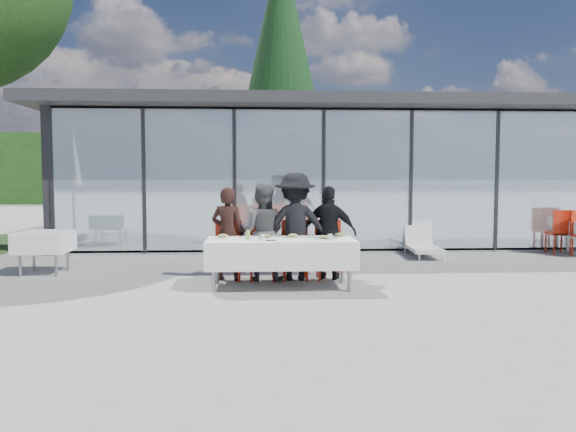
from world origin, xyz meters
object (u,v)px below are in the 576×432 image
object	(u,v)px
dining_table	(281,253)
plate_b	(265,237)
diner_chair_a	(228,247)
diner_chair_c	(295,247)
diner_chair_d	(329,246)
conifer_tree	(281,62)
diner_a	(228,234)
spare_chair_b	(560,230)
diner_d	(329,233)
folded_eyeglasses	(271,240)
spare_table_left	(44,242)
plate_d	(339,235)
plate_c	(293,236)
juice_bottle	(248,235)
plate_a	(223,237)
diner_chair_b	(262,247)
diner_b	(262,232)
lounger	(422,244)
diner_c	(295,226)
plate_extra	(323,238)

from	to	relation	value
dining_table	plate_b	distance (m)	0.35
diner_chair_a	diner_chair_c	world-z (taller)	same
diner_chair_d	conifer_tree	distance (m)	13.18
diner_chair_c	diner_a	bearing A→B (deg)	-175.62
diner_chair_c	spare_chair_b	world-z (taller)	same
conifer_tree	diner_d	bearing A→B (deg)	-88.77
folded_eyeglasses	diner_chair_d	bearing A→B (deg)	45.02
dining_table	spare_table_left	distance (m)	4.35
plate_d	plate_b	bearing A→B (deg)	-173.19
folded_eyeglasses	plate_c	bearing A→B (deg)	45.87
dining_table	conifer_tree	bearing A→B (deg)	87.44
spare_chair_b	plate_d	bearing A→B (deg)	-149.49
juice_bottle	spare_chair_b	world-z (taller)	spare_chair_b
plate_b	folded_eyeglasses	world-z (taller)	plate_b
diner_d	spare_table_left	distance (m)	4.99
dining_table	plate_a	size ratio (longest dim) A/B	8.50
diner_chair_d	spare_table_left	bearing A→B (deg)	171.41
diner_chair_b	plate_c	bearing A→B (deg)	-52.93
diner_b	diner_chair_c	world-z (taller)	diner_b
juice_bottle	spare_chair_b	size ratio (longest dim) A/B	0.15
diner_b	plate_b	world-z (taller)	diner_b
lounger	conifer_tree	size ratio (longest dim) A/B	0.13
diner_chair_d	diner_chair_b	bearing A→B (deg)	180.00
diner_chair_a	spare_table_left	size ratio (longest dim) A/B	1.13
plate_a	plate_b	distance (m)	0.65
plate_a	plate_c	bearing A→B (deg)	-1.10
plate_b	diner_chair_b	bearing A→B (deg)	93.70
dining_table	spare_chair_b	world-z (taller)	spare_chair_b
diner_chair_a	plate_c	bearing A→B (deg)	-31.18
diner_b	juice_bottle	distance (m)	0.74
plate_a	juice_bottle	xyz separation A→B (m)	(0.39, -0.19, 0.05)
lounger	folded_eyeglasses	bearing A→B (deg)	-133.29
plate_c	spare_chair_b	world-z (taller)	spare_chair_b
plate_a	spare_table_left	xyz separation A→B (m)	(-3.20, 1.35, -0.22)
dining_table	diner_b	distance (m)	0.76
diner_a	diner_chair_c	xyz separation A→B (m)	(1.10, 0.08, -0.23)
spare_table_left	diner_chair_a	bearing A→B (deg)	-12.87
folded_eyeglasses	lounger	world-z (taller)	folded_eyeglasses
diner_chair_d	plate_a	size ratio (longest dim) A/B	3.67
diner_chair_d	folded_eyeglasses	world-z (taller)	diner_chair_d
juice_bottle	diner_c	bearing A→B (deg)	42.67
plate_c	lounger	world-z (taller)	plate_c
diner_chair_c	plate_extra	distance (m)	0.99
diner_a	diner_chair_b	bearing A→B (deg)	-155.07
diner_b	plate_b	xyz separation A→B (m)	(0.04, -0.58, -0.01)
diner_chair_a	dining_table	bearing A→B (deg)	-41.80
plate_d	conifer_tree	size ratio (longest dim) A/B	0.03
diner_chair_b	diner_b	bearing A→B (deg)	-90.00
diner_a	conifer_tree	distance (m)	13.23
diner_a	conifer_tree	world-z (taller)	conifer_tree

